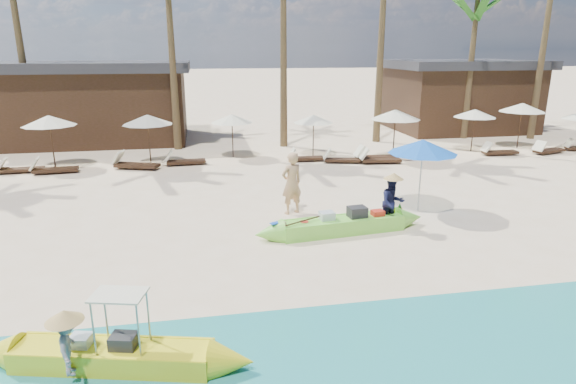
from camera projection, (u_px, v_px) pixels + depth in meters
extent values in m
plane|color=beige|center=(296.00, 256.00, 12.01)|extent=(240.00, 240.00, 0.00)
cube|color=#78DB42|center=(342.00, 225.00, 13.48)|extent=(3.58, 1.12, 0.42)
cube|color=white|center=(342.00, 225.00, 13.47)|extent=(3.07, 0.86, 0.19)
cube|color=#262628|center=(357.00, 213.00, 13.51)|extent=(0.54, 0.44, 0.39)
cube|color=silver|center=(327.00, 217.00, 13.33)|extent=(0.42, 0.37, 0.31)
cube|color=red|center=(378.00, 214.00, 13.65)|extent=(0.36, 0.31, 0.24)
cylinder|color=red|center=(304.00, 223.00, 13.17)|extent=(0.24, 0.24, 0.10)
cylinder|color=#262628|center=(296.00, 226.00, 12.99)|extent=(0.22, 0.22, 0.09)
sphere|color=tan|center=(283.00, 224.00, 12.93)|extent=(0.20, 0.20, 0.20)
cylinder|color=yellow|center=(393.00, 212.00, 13.95)|extent=(0.16, 0.16, 0.20)
cylinder|color=yellow|center=(399.00, 211.00, 14.01)|extent=(0.16, 0.16, 0.20)
cube|color=yellow|center=(113.00, 357.00, 7.76)|extent=(3.27, 1.42, 0.38)
cube|color=white|center=(113.00, 356.00, 7.76)|extent=(2.79, 1.13, 0.17)
cube|color=#262628|center=(124.00, 343.00, 7.68)|extent=(0.47, 0.41, 0.30)
cube|color=silver|center=(81.00, 343.00, 7.72)|extent=(0.38, 0.35, 0.26)
cube|color=beige|center=(118.00, 295.00, 7.43)|extent=(0.92, 0.73, 0.03)
imported|color=tan|center=(292.00, 183.00, 14.86)|extent=(0.84, 0.70, 1.96)
imported|color=#121532|center=(392.00, 203.00, 13.64)|extent=(0.79, 0.64, 1.53)
imported|color=gray|center=(68.00, 346.00, 7.26)|extent=(0.44, 0.66, 0.96)
cylinder|color=#99999E|center=(420.00, 177.00, 15.08)|extent=(0.05, 0.05, 2.23)
cone|color=blue|center=(423.00, 147.00, 14.80)|extent=(2.13, 2.13, 0.44)
cylinder|color=#351F15|center=(52.00, 143.00, 20.58)|extent=(0.06, 0.06, 2.21)
cone|color=beige|center=(49.00, 120.00, 20.31)|extent=(2.21, 2.21, 0.44)
cube|color=#351F15|center=(22.00, 169.00, 20.03)|extent=(1.66, 0.65, 0.11)
cube|color=beige|center=(2.00, 164.00, 19.77)|extent=(0.40, 0.55, 0.47)
cylinder|color=#351F15|center=(149.00, 141.00, 21.14)|extent=(0.05, 0.05, 2.17)
cone|color=beige|center=(147.00, 120.00, 20.87)|extent=(2.17, 2.17, 0.43)
cube|color=#351F15|center=(56.00, 170.00, 19.95)|extent=(1.78, 0.70, 0.12)
cube|color=beige|center=(34.00, 164.00, 19.66)|extent=(0.43, 0.59, 0.51)
cube|color=#351F15|center=(137.00, 165.00, 20.65)|extent=(1.98, 1.20, 0.13)
cube|color=beige|center=(118.00, 157.00, 20.68)|extent=(0.60, 0.72, 0.55)
cylinder|color=#351F15|center=(232.00, 137.00, 22.68)|extent=(0.05, 0.05, 1.98)
cone|color=beige|center=(232.00, 119.00, 22.44)|extent=(1.98, 1.98, 0.40)
cube|color=#351F15|center=(186.00, 162.00, 21.39)|extent=(1.73, 0.65, 0.12)
cube|color=beige|center=(168.00, 156.00, 21.13)|extent=(0.41, 0.57, 0.50)
cylinder|color=#351F15|center=(313.00, 136.00, 22.99)|extent=(0.05, 0.05, 1.92)
cone|color=beige|center=(314.00, 119.00, 22.76)|extent=(1.92, 1.92, 0.38)
cube|color=#351F15|center=(307.00, 158.00, 22.10)|extent=(1.59, 0.58, 0.11)
cube|color=beige|center=(292.00, 153.00, 21.93)|extent=(0.37, 0.52, 0.46)
cube|color=#351F15|center=(342.00, 160.00, 21.77)|extent=(1.66, 0.86, 0.11)
cube|color=beige|center=(327.00, 154.00, 21.72)|extent=(0.46, 0.58, 0.46)
cylinder|color=#351F15|center=(394.00, 136.00, 22.08)|extent=(0.06, 0.06, 2.27)
cone|color=beige|center=(395.00, 114.00, 21.80)|extent=(2.27, 2.27, 0.45)
cube|color=#351F15|center=(381.00, 160.00, 21.66)|extent=(1.82, 0.76, 0.12)
cube|color=beige|center=(364.00, 154.00, 21.52)|extent=(0.46, 0.61, 0.52)
cube|color=#351F15|center=(376.00, 157.00, 22.14)|extent=(1.92, 0.72, 0.13)
cube|color=beige|center=(359.00, 151.00, 21.94)|extent=(0.46, 0.63, 0.55)
cylinder|color=#351F15|center=(473.00, 131.00, 24.05)|extent=(0.05, 0.05, 2.05)
cone|color=beige|center=(475.00, 113.00, 23.79)|extent=(2.05, 2.05, 0.41)
cube|color=#351F15|center=(430.00, 155.00, 22.70)|extent=(1.82, 0.96, 0.12)
cube|color=beige|center=(414.00, 149.00, 22.65)|extent=(0.51, 0.64, 0.51)
cylinder|color=#351F15|center=(520.00, 126.00, 24.79)|extent=(0.06, 0.06, 2.26)
cone|color=beige|center=(522.00, 107.00, 24.51)|extent=(2.26, 2.26, 0.45)
cube|color=#351F15|center=(500.00, 152.00, 23.35)|extent=(1.70, 0.62, 0.12)
cube|color=beige|center=(487.00, 147.00, 23.16)|extent=(0.40, 0.56, 0.49)
cube|color=#351F15|center=(549.00, 151.00, 23.70)|extent=(1.79, 0.97, 0.12)
cube|color=beige|center=(539.00, 146.00, 23.30)|extent=(0.51, 0.63, 0.50)
cube|color=beige|center=(569.00, 143.00, 24.31)|extent=(0.46, 0.57, 0.45)
cone|color=brown|center=(19.00, 38.00, 22.84)|extent=(0.40, 0.40, 10.89)
cone|color=brown|center=(172.00, 47.00, 23.43)|extent=(0.40, 0.40, 10.08)
cone|color=brown|center=(283.00, 35.00, 23.98)|extent=(0.40, 0.40, 11.26)
cone|color=brown|center=(383.00, 16.00, 24.98)|extent=(0.40, 0.40, 13.16)
cone|color=brown|center=(471.00, 66.00, 26.78)|extent=(0.40, 0.40, 8.07)
cone|color=brown|center=(544.00, 42.00, 26.27)|extent=(0.40, 0.40, 10.64)
cube|color=#351F15|center=(92.00, 107.00, 26.56)|extent=(10.00, 6.00, 3.80)
cube|color=#2D2D33|center=(87.00, 67.00, 25.95)|extent=(10.80, 6.60, 0.50)
cube|color=#351F15|center=(458.00, 99.00, 30.40)|extent=(8.00, 6.00, 3.80)
cube|color=#2D2D33|center=(462.00, 64.00, 29.78)|extent=(8.80, 6.60, 0.50)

